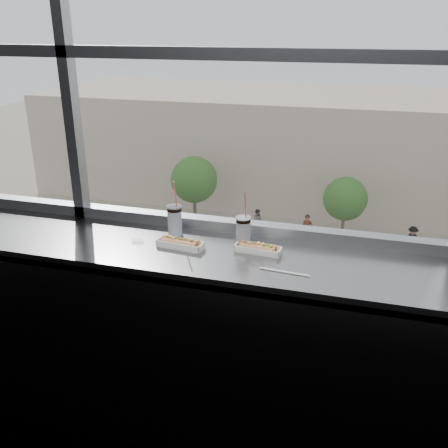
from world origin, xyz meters
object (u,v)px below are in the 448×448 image
(hotdog_tray_left, at_px, (180,243))
(pedestrian_a, at_px, (257,218))
(car_far_b, at_px, (381,256))
(wrapper, at_px, (137,240))
(hotdog_tray_right, at_px, (258,248))
(pedestrian_b, at_px, (307,226))
(car_near_b, at_px, (161,304))
(car_near_c, at_px, (320,328))
(tree_center, at_px, (345,199))
(tree_left, at_px, (194,180))
(loose_straw, at_px, (284,272))
(soda_cup_right, at_px, (243,230))
(car_near_a, at_px, (76,288))
(pedestrian_c, at_px, (412,237))
(car_far_a, at_px, (156,232))
(soda_cup_left, at_px, (175,219))

(hotdog_tray_left, xyz_separation_m, pedestrian_a, (-5.58, 28.27, -11.09))
(car_far_b, bearing_deg, wrapper, 175.48)
(hotdog_tray_right, distance_m, wrapper, 0.62)
(wrapper, relative_size, pedestrian_a, 0.04)
(wrapper, relative_size, pedestrian_b, 0.04)
(hotdog_tray_left, distance_m, pedestrian_b, 29.54)
(car_near_b, relative_size, car_near_c, 0.95)
(car_near_b, relative_size, tree_center, 1.39)
(tree_center, bearing_deg, tree_left, -180.00)
(loose_straw, distance_m, wrapper, 0.78)
(car_far_b, xyz_separation_m, tree_center, (-2.34, 4.00, 1.81))
(hotdog_tray_right, xyz_separation_m, tree_center, (-0.37, 28.23, -9.19))
(loose_straw, xyz_separation_m, tree_center, (-0.53, 28.40, -9.17))
(soda_cup_right, relative_size, tree_center, 0.07)
(car_near_c, bearing_deg, car_near_a, 87.78)
(car_near_a, distance_m, car_far_b, 16.35)
(car_near_a, height_order, pedestrian_c, car_near_a)
(car_near_a, bearing_deg, hotdog_tray_left, -138.91)
(car_near_b, height_order, car_near_a, car_near_a)
(car_near_b, height_order, car_near_c, car_near_c)
(car_near_b, bearing_deg, hotdog_tray_left, -161.24)
(car_near_c, height_order, car_far_a, car_near_c)
(wrapper, bearing_deg, soda_cup_right, 11.98)
(car_near_a, relative_size, car_far_b, 1.09)
(soda_cup_right, bearing_deg, car_near_b, 115.61)
(hotdog_tray_left, relative_size, car_far_b, 0.04)
(wrapper, height_order, tree_left, wrapper)
(hotdog_tray_right, distance_m, car_far_b, 26.68)
(wrapper, xyz_separation_m, pedestrian_b, (-1.91, 27.36, -10.91))
(car_near_a, bearing_deg, hotdog_tray_right, -137.96)
(car_near_a, bearing_deg, car_far_a, -0.39)
(soda_cup_left, relative_size, car_far_a, 0.05)
(soda_cup_left, xyz_separation_m, car_near_b, (-7.37, 16.12, -11.12))
(hotdog_tray_left, relative_size, loose_straw, 1.05)
(car_far_b, relative_size, pedestrian_a, 3.22)
(car_near_b, xyz_separation_m, pedestrian_b, (5.32, 11.09, 0.13))
(wrapper, distance_m, pedestrian_a, 30.83)
(car_near_c, xyz_separation_m, pedestrian_c, (4.41, 11.53, -0.07))
(pedestrian_a, bearing_deg, pedestrian_c, 177.31)
(car_near_c, bearing_deg, pedestrian_c, -23.13)
(soda_cup_left, height_order, pedestrian_b, soda_cup_left)
(tree_left, bearing_deg, wrapper, -71.02)
(tree_left, distance_m, tree_center, 9.98)
(tree_center, bearing_deg, soda_cup_right, -89.43)
(car_far_b, xyz_separation_m, pedestrian_b, (-4.49, 3.09, 0.08))
(car_near_a, bearing_deg, pedestrian_a, -22.92)
(soda_cup_right, relative_size, car_far_b, 0.05)
(pedestrian_c, bearing_deg, soda_cup_left, -98.82)
(car_near_c, height_order, pedestrian_b, pedestrian_b)
(pedestrian_c, relative_size, tree_center, 0.47)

